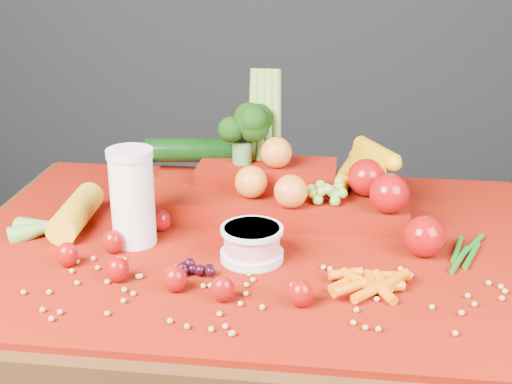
# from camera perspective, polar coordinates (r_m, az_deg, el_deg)

# --- Properties ---
(table) EXTENTS (1.10, 0.80, 0.75)m
(table) POSITION_cam_1_polar(r_m,az_deg,el_deg) (1.35, -0.11, -8.01)
(table) COLOR #34200C
(table) RESTS_ON ground
(red_cloth) EXTENTS (1.05, 0.75, 0.01)m
(red_cloth) POSITION_cam_1_polar(r_m,az_deg,el_deg) (1.31, -0.11, -4.16)
(red_cloth) COLOR #7D0D04
(red_cloth) RESTS_ON table
(milk_glass) EXTENTS (0.08, 0.08, 0.18)m
(milk_glass) POSITION_cam_1_polar(r_m,az_deg,el_deg) (1.28, -9.88, -0.13)
(milk_glass) COLOR white
(milk_glass) RESTS_ON red_cloth
(yogurt_bowl) EXTENTS (0.11, 0.11, 0.06)m
(yogurt_bowl) POSITION_cam_1_polar(r_m,az_deg,el_deg) (1.22, -0.33, -4.04)
(yogurt_bowl) COLOR silver
(yogurt_bowl) RESTS_ON red_cloth
(strawberry_scatter) EXTENTS (0.44, 0.28, 0.05)m
(strawberry_scatter) POSITION_cam_1_polar(r_m,az_deg,el_deg) (1.19, -7.51, -5.44)
(strawberry_scatter) COLOR #8C0500
(strawberry_scatter) RESTS_ON red_cloth
(dark_grape_cluster) EXTENTS (0.06, 0.05, 0.03)m
(dark_grape_cluster) POSITION_cam_1_polar(r_m,az_deg,el_deg) (1.18, -4.77, -6.11)
(dark_grape_cluster) COLOR black
(dark_grape_cluster) RESTS_ON red_cloth
(soybean_scatter) EXTENTS (0.84, 0.24, 0.01)m
(soybean_scatter) POSITION_cam_1_polar(r_m,az_deg,el_deg) (1.13, -1.47, -8.05)
(soybean_scatter) COLOR tan
(soybean_scatter) RESTS_ON red_cloth
(corn_ear) EXTENTS (0.19, 0.24, 0.06)m
(corn_ear) POSITION_cam_1_polar(r_m,az_deg,el_deg) (1.38, -15.65, -2.34)
(corn_ear) COLOR yellow
(corn_ear) RESTS_ON red_cloth
(potato) EXTENTS (0.10, 0.07, 0.07)m
(potato) POSITION_cam_1_polar(r_m,az_deg,el_deg) (1.51, -9.74, 0.83)
(potato) COLOR #56371D
(potato) RESTS_ON red_cloth
(baby_carrot_pile) EXTENTS (0.17, 0.17, 0.03)m
(baby_carrot_pile) POSITION_cam_1_polar(r_m,az_deg,el_deg) (1.15, 9.28, -7.04)
(baby_carrot_pile) COLOR #DB5F07
(baby_carrot_pile) RESTS_ON red_cloth
(green_bean_pile) EXTENTS (0.14, 0.12, 0.01)m
(green_bean_pile) POSITION_cam_1_polar(r_m,az_deg,el_deg) (1.30, 16.58, -4.67)
(green_bean_pile) COLOR #165F15
(green_bean_pile) RESTS_ON red_cloth
(produce_mound) EXTENTS (0.60, 0.35, 0.27)m
(produce_mound) POSITION_cam_1_polar(r_m,az_deg,el_deg) (1.42, 2.35, 0.78)
(produce_mound) COLOR #7D0D04
(produce_mound) RESTS_ON red_cloth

